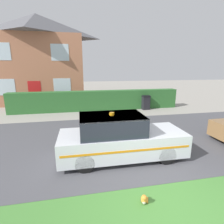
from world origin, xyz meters
TOP-DOWN VIEW (x-y plane):
  - ground_plane at (0.00, 0.00)m, footprint 80.00×80.00m
  - road_strip at (0.00, 4.32)m, footprint 28.00×6.77m
  - lawn_verge at (0.00, 0.08)m, footprint 28.00×1.72m
  - garden_hedge at (-0.45, 10.14)m, footprint 12.61×0.75m
  - police_car at (-0.55, 2.63)m, footprint 4.35×1.64m
  - cat at (-0.49, 0.38)m, footprint 0.27×0.27m
  - house_left at (-5.33, 15.45)m, footprint 8.32×6.27m
  - wheelie_bin at (3.22, 9.61)m, footprint 0.59×0.57m

SIDE VIEW (x-z plane):
  - ground_plane at x=0.00m, z-range 0.00..0.00m
  - lawn_verge at x=0.00m, z-range 0.00..0.01m
  - road_strip at x=0.00m, z-range 0.00..0.01m
  - cat at x=-0.49m, z-range -0.03..0.26m
  - wheelie_bin at x=3.22m, z-range 0.00..1.10m
  - garden_hedge at x=-0.45m, z-range 0.00..1.47m
  - police_car at x=-0.55m, z-range -0.09..1.59m
  - house_left at x=-5.33m, z-range 0.07..7.98m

